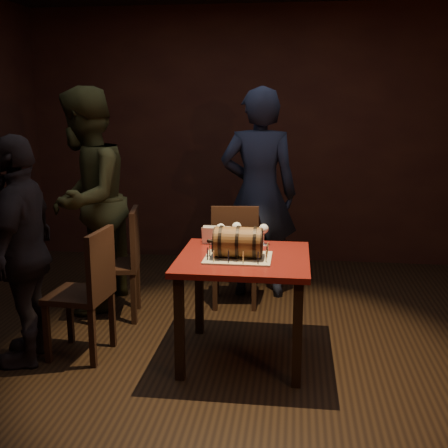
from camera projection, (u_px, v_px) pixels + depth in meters
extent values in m
plane|color=black|center=(223.00, 352.00, 4.11)|extent=(5.00, 5.00, 0.00)
cube|color=black|center=(252.00, 137.00, 6.22)|extent=(5.00, 0.04, 2.80)
cube|color=black|center=(91.00, 270.00, 1.38)|extent=(5.00, 0.04, 2.80)
cube|color=#53100D|center=(244.00, 259.00, 3.88)|extent=(0.90, 0.90, 0.04)
cube|color=black|center=(179.00, 329.00, 3.64)|extent=(0.06, 0.06, 0.71)
cube|color=black|center=(297.00, 335.00, 3.54)|extent=(0.06, 0.06, 0.71)
cube|color=black|center=(199.00, 290.00, 4.37)|extent=(0.06, 0.06, 0.71)
cube|color=black|center=(297.00, 294.00, 4.28)|extent=(0.06, 0.06, 0.71)
cube|color=#AAA289|center=(238.00, 258.00, 3.81)|extent=(0.45, 0.35, 0.01)
cylinder|color=brown|center=(238.00, 242.00, 3.79)|extent=(0.31, 0.21, 0.21)
cylinder|color=black|center=(221.00, 242.00, 3.80)|extent=(0.02, 0.22, 0.22)
cylinder|color=black|center=(238.00, 242.00, 3.79)|extent=(0.02, 0.22, 0.22)
cylinder|color=black|center=(255.00, 243.00, 3.77)|extent=(0.02, 0.22, 0.22)
cylinder|color=black|center=(215.00, 241.00, 3.81)|extent=(0.01, 0.20, 0.20)
cylinder|color=black|center=(262.00, 243.00, 3.77)|extent=(0.01, 0.20, 0.20)
cylinder|color=black|center=(212.00, 241.00, 3.81)|extent=(0.04, 0.02, 0.02)
sphere|color=black|center=(209.00, 241.00, 3.81)|extent=(0.03, 0.03, 0.03)
cylinder|color=#EDDF8E|center=(214.00, 256.00, 3.68)|extent=(0.01, 0.01, 0.08)
cylinder|color=black|center=(214.00, 250.00, 3.67)|extent=(0.00, 0.00, 0.01)
cylinder|color=black|center=(228.00, 257.00, 3.67)|extent=(0.01, 0.01, 0.08)
cylinder|color=black|center=(228.00, 250.00, 3.66)|extent=(0.00, 0.00, 0.01)
cylinder|color=#EDDF8E|center=(243.00, 257.00, 3.65)|extent=(0.01, 0.01, 0.08)
cylinder|color=black|center=(243.00, 251.00, 3.64)|extent=(0.00, 0.00, 0.01)
cylinder|color=black|center=(258.00, 258.00, 3.64)|extent=(0.01, 0.01, 0.08)
cylinder|color=black|center=(258.00, 251.00, 3.63)|extent=(0.00, 0.00, 0.01)
cylinder|color=#EDDF8E|center=(266.00, 256.00, 3.68)|extent=(0.01, 0.01, 0.08)
cylinder|color=black|center=(266.00, 250.00, 3.67)|extent=(0.00, 0.00, 0.01)
cylinder|color=black|center=(267.00, 252.00, 3.78)|extent=(0.01, 0.01, 0.08)
cylinder|color=black|center=(267.00, 246.00, 3.77)|extent=(0.00, 0.00, 0.01)
cylinder|color=#EDDF8E|center=(268.00, 248.00, 3.87)|extent=(0.01, 0.01, 0.08)
cylinder|color=black|center=(268.00, 242.00, 3.86)|extent=(0.00, 0.00, 0.01)
cylinder|color=black|center=(261.00, 246.00, 3.92)|extent=(0.01, 0.01, 0.08)
cylinder|color=black|center=(261.00, 240.00, 3.91)|extent=(0.00, 0.00, 0.01)
cylinder|color=#EDDF8E|center=(247.00, 246.00, 3.94)|extent=(0.01, 0.01, 0.08)
cylinder|color=black|center=(247.00, 240.00, 3.93)|extent=(0.00, 0.00, 0.01)
cylinder|color=black|center=(234.00, 246.00, 3.95)|extent=(0.01, 0.01, 0.08)
cylinder|color=black|center=(234.00, 239.00, 3.94)|extent=(0.00, 0.00, 0.01)
cylinder|color=#EDDF8E|center=(220.00, 245.00, 3.96)|extent=(0.01, 0.01, 0.08)
cylinder|color=black|center=(220.00, 239.00, 3.95)|extent=(0.00, 0.00, 0.01)
cylinder|color=black|center=(212.00, 247.00, 3.92)|extent=(0.01, 0.01, 0.08)
cylinder|color=black|center=(212.00, 240.00, 3.91)|extent=(0.00, 0.00, 0.01)
cylinder|color=#EDDF8E|center=(210.00, 250.00, 3.83)|extent=(0.01, 0.01, 0.08)
cylinder|color=black|center=(210.00, 244.00, 3.82)|extent=(0.00, 0.00, 0.01)
cylinder|color=black|center=(208.00, 254.00, 3.73)|extent=(0.01, 0.01, 0.08)
cylinder|color=black|center=(208.00, 248.00, 3.72)|extent=(0.00, 0.00, 0.01)
cylinder|color=silver|center=(221.00, 244.00, 4.18)|extent=(0.06, 0.06, 0.01)
cylinder|color=silver|center=(221.00, 238.00, 4.16)|extent=(0.01, 0.01, 0.09)
sphere|color=silver|center=(221.00, 228.00, 4.15)|extent=(0.07, 0.07, 0.07)
sphere|color=#591114|center=(221.00, 229.00, 4.15)|extent=(0.05, 0.05, 0.05)
cylinder|color=silver|center=(237.00, 243.00, 4.22)|extent=(0.06, 0.06, 0.01)
cylinder|color=silver|center=(237.00, 237.00, 4.21)|extent=(0.01, 0.01, 0.09)
sphere|color=silver|center=(237.00, 227.00, 4.20)|extent=(0.07, 0.07, 0.07)
cylinder|color=silver|center=(264.00, 245.00, 4.16)|extent=(0.06, 0.06, 0.01)
cylinder|color=silver|center=(264.00, 239.00, 4.15)|extent=(0.01, 0.01, 0.09)
sphere|color=silver|center=(264.00, 229.00, 4.13)|extent=(0.07, 0.07, 0.07)
sphere|color=#BF594C|center=(264.00, 230.00, 4.14)|extent=(0.05, 0.05, 0.05)
cylinder|color=silver|center=(227.00, 237.00, 4.09)|extent=(0.07, 0.07, 0.15)
cylinder|color=#9E5414|center=(227.00, 240.00, 4.09)|extent=(0.06, 0.06, 0.11)
cylinder|color=white|center=(227.00, 231.00, 4.08)|extent=(0.06, 0.06, 0.02)
cube|color=black|center=(235.00, 256.00, 4.98)|extent=(0.44, 0.44, 0.04)
cube|color=black|center=(253.00, 275.00, 5.19)|extent=(0.04, 0.04, 0.43)
cube|color=black|center=(217.00, 275.00, 5.20)|extent=(0.04, 0.04, 0.43)
cube|color=black|center=(254.00, 287.00, 4.86)|extent=(0.04, 0.04, 0.43)
cube|color=black|center=(215.00, 287.00, 4.87)|extent=(0.04, 0.04, 0.43)
cube|color=black|center=(235.00, 233.00, 4.75)|extent=(0.40, 0.08, 0.46)
cube|color=black|center=(114.00, 266.00, 4.68)|extent=(0.47, 0.47, 0.04)
cube|color=black|center=(98.00, 286.00, 4.89)|extent=(0.04, 0.04, 0.43)
cube|color=black|center=(92.00, 300.00, 4.56)|extent=(0.04, 0.04, 0.43)
cube|color=black|center=(137.00, 286.00, 4.91)|extent=(0.04, 0.04, 0.43)
cube|color=black|center=(134.00, 299.00, 4.57)|extent=(0.04, 0.04, 0.43)
cube|color=black|center=(135.00, 236.00, 4.63)|extent=(0.11, 0.40, 0.46)
cube|color=black|center=(79.00, 295.00, 3.98)|extent=(0.43, 0.43, 0.04)
cube|color=black|center=(70.00, 316.00, 4.23)|extent=(0.04, 0.04, 0.43)
cube|color=black|center=(47.00, 334.00, 3.90)|extent=(0.04, 0.04, 0.43)
cube|color=black|center=(112.00, 319.00, 4.16)|extent=(0.04, 0.04, 0.43)
cube|color=black|center=(92.00, 338.00, 3.83)|extent=(0.04, 0.04, 0.43)
cube|color=black|center=(101.00, 263.00, 3.89)|extent=(0.07, 0.40, 0.46)
imported|color=#181D30|center=(259.00, 194.00, 5.13)|extent=(0.71, 0.48, 1.92)
imported|color=#3A3A1D|center=(86.00, 201.00, 4.79)|extent=(0.74, 0.94, 1.92)
imported|color=black|center=(23.00, 251.00, 3.83)|extent=(0.50, 0.97, 1.59)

